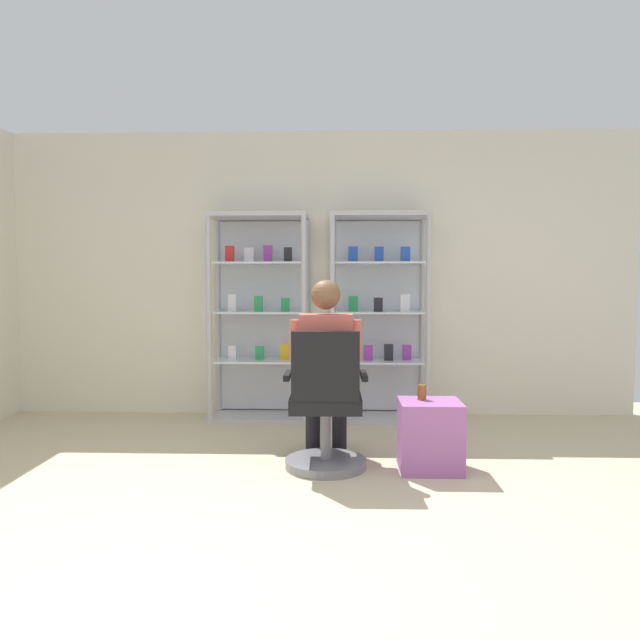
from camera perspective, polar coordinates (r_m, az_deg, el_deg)
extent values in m
plane|color=#C6B793|center=(3.09, -1.98, -20.77)|extent=(7.20, 7.20, 0.00)
cube|color=silver|center=(5.81, -0.01, 4.35)|extent=(6.00, 0.10, 2.70)
cylinder|color=#B7B7BC|center=(5.44, -10.50, 0.13)|extent=(0.05, 0.05, 1.90)
cylinder|color=#B7B7BC|center=(5.33, -1.53, 0.11)|extent=(0.05, 0.05, 1.90)
cylinder|color=#B7B7BC|center=(5.83, -9.66, 0.37)|extent=(0.05, 0.05, 1.90)
cylinder|color=#B7B7BC|center=(5.73, -1.29, 0.36)|extent=(0.05, 0.05, 1.90)
cube|color=#B7B7BC|center=(5.59, -5.84, 9.81)|extent=(0.90, 0.45, 0.04)
cube|color=#B7B7BC|center=(5.70, -5.72, -9.13)|extent=(0.90, 0.45, 0.04)
cube|color=silver|center=(5.78, -5.50, 0.37)|extent=(0.84, 0.02, 1.80)
cube|color=silver|center=(5.60, -5.75, -3.84)|extent=(0.82, 0.39, 0.02)
cube|color=silver|center=(5.60, -8.31, -3.10)|extent=(0.07, 0.04, 0.13)
cube|color=#268C4C|center=(5.59, -5.75, -3.13)|extent=(0.08, 0.05, 0.12)
cube|color=gold|center=(5.59, -3.37, -3.02)|extent=(0.08, 0.04, 0.15)
cube|color=silver|center=(5.56, -5.78, 0.76)|extent=(0.82, 0.39, 0.02)
cube|color=silver|center=(5.57, -8.35, 1.63)|extent=(0.08, 0.05, 0.16)
cube|color=#268C4C|center=(5.51, -5.87, 1.55)|extent=(0.07, 0.04, 0.14)
cube|color=#268C4C|center=(5.49, -3.31, 1.47)|extent=(0.08, 0.03, 0.12)
cube|color=silver|center=(5.56, -5.81, 5.40)|extent=(0.82, 0.39, 0.02)
cube|color=red|center=(5.56, -8.57, 6.22)|extent=(0.08, 0.05, 0.15)
cube|color=silver|center=(5.60, -6.74, 6.15)|extent=(0.09, 0.04, 0.14)
cube|color=purple|center=(5.57, -4.97, 6.27)|extent=(0.08, 0.05, 0.15)
cube|color=black|center=(5.53, -3.06, 6.21)|extent=(0.07, 0.04, 0.14)
cylinder|color=#B7B7BC|center=(5.32, 1.16, 0.11)|extent=(0.05, 0.05, 1.90)
cylinder|color=#B7B7BC|center=(5.37, 10.26, 0.09)|extent=(0.05, 0.05, 1.90)
cylinder|color=#B7B7BC|center=(5.72, 1.21, 0.35)|extent=(0.05, 0.05, 1.90)
cylinder|color=#B7B7BC|center=(5.77, 9.68, 0.33)|extent=(0.05, 0.05, 1.90)
cube|color=#B7B7BC|center=(5.55, 5.65, 9.85)|extent=(0.90, 0.45, 0.04)
cube|color=#B7B7BC|center=(5.66, 5.53, -9.22)|extent=(0.90, 0.45, 0.04)
cube|color=silver|center=(5.74, 5.45, 0.35)|extent=(0.84, 0.02, 1.80)
cube|color=silver|center=(5.57, 5.57, -3.89)|extent=(0.82, 0.39, 0.02)
cube|color=purple|center=(5.55, 2.87, -3.10)|extent=(0.08, 0.04, 0.14)
cube|color=purple|center=(5.53, 4.60, -3.12)|extent=(0.08, 0.05, 0.14)
cube|color=black|center=(5.55, 6.53, -3.06)|extent=(0.08, 0.05, 0.15)
cube|color=purple|center=(5.59, 8.26, -3.07)|extent=(0.08, 0.04, 0.14)
cube|color=silver|center=(5.53, 5.59, 0.74)|extent=(0.82, 0.39, 0.02)
cube|color=#268C4C|center=(5.55, 3.17, 1.57)|extent=(0.09, 0.04, 0.14)
cube|color=black|center=(5.48, 5.56, 1.46)|extent=(0.08, 0.05, 0.13)
cube|color=silver|center=(5.50, 8.08, 1.61)|extent=(0.09, 0.03, 0.16)
cube|color=silver|center=(5.52, 5.62, 5.41)|extent=(0.82, 0.39, 0.02)
cube|color=#264CB2|center=(5.52, 3.16, 6.25)|extent=(0.09, 0.04, 0.14)
cube|color=#264CB2|center=(5.55, 5.63, 6.21)|extent=(0.08, 0.04, 0.14)
cube|color=#264CB2|center=(5.50, 8.11, 6.20)|extent=(0.08, 0.05, 0.14)
cylinder|color=slate|center=(4.24, 0.54, -13.45)|extent=(0.56, 0.56, 0.06)
cylinder|color=slate|center=(4.19, 0.54, -10.77)|extent=(0.07, 0.07, 0.41)
cube|color=black|center=(4.14, 0.55, -7.75)|extent=(0.49, 0.49, 0.10)
cube|color=black|center=(3.89, 0.52, -4.38)|extent=(0.44, 0.09, 0.45)
cube|color=black|center=(4.11, 4.19, -5.28)|extent=(0.04, 0.30, 0.04)
cube|color=black|center=(4.12, -3.09, -5.27)|extent=(0.04, 0.30, 0.04)
cylinder|color=black|center=(4.32, 1.90, -5.92)|extent=(0.15, 0.40, 0.14)
cylinder|color=black|center=(4.57, 1.86, -8.97)|extent=(0.11, 0.11, 0.56)
cylinder|color=black|center=(4.32, -0.76, -5.92)|extent=(0.15, 0.40, 0.14)
cylinder|color=black|center=(4.57, -0.68, -8.97)|extent=(0.11, 0.11, 0.56)
cube|color=#BF594C|center=(4.08, 0.55, -2.93)|extent=(0.36, 0.23, 0.50)
sphere|color=brown|center=(4.06, 0.55, 2.41)|extent=(0.20, 0.20, 0.20)
cylinder|color=#BF594C|center=(4.08, 3.36, -1.95)|extent=(0.09, 0.09, 0.28)
cylinder|color=brown|center=(4.29, 3.25, -4.65)|extent=(0.08, 0.30, 0.08)
cylinder|color=#BF594C|center=(4.08, -2.26, -1.94)|extent=(0.09, 0.09, 0.28)
cylinder|color=brown|center=(4.29, -2.11, -4.64)|extent=(0.08, 0.30, 0.08)
cube|color=#9E599E|center=(4.21, 10.39, -10.73)|extent=(0.41, 0.38, 0.47)
cylinder|color=brown|center=(4.19, 9.65, -6.78)|extent=(0.06, 0.06, 0.10)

